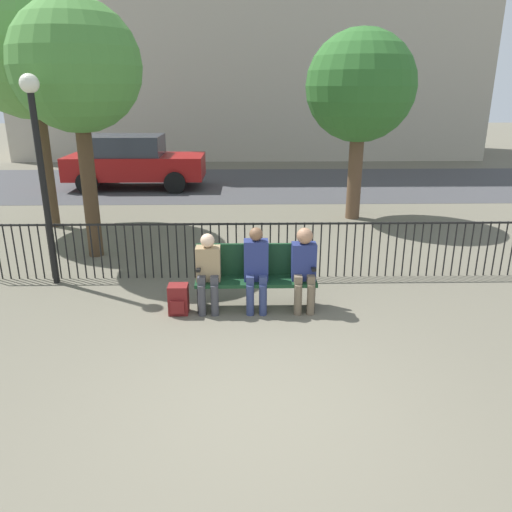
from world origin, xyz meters
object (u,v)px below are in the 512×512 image
object	(u,v)px
tree_2	(31,43)
tree_0	(360,87)
seated_person_2	(304,264)
backpack	(178,300)
seated_person_1	(256,265)
lamp_post	(38,148)
parked_car_0	(133,161)
park_bench	(256,274)
seated_person_0	(208,269)
tree_1	(76,68)

from	to	relation	value
tree_2	tree_0	bearing A→B (deg)	4.94
seated_person_2	backpack	xyz separation A→B (m)	(-1.77, -0.10, -0.48)
seated_person_2	backpack	world-z (taller)	seated_person_2
seated_person_1	tree_0	bearing A→B (deg)	64.84
backpack	tree_0	size ratio (longest dim) A/B	0.10
tree_0	lamp_post	size ratio (longest dim) A/B	1.33
tree_2	parked_car_0	distance (m)	5.51
park_bench	tree_2	distance (m)	7.23
park_bench	seated_person_0	distance (m)	0.70
tree_1	parked_car_0	distance (m)	7.10
park_bench	lamp_post	size ratio (longest dim) A/B	0.53
seated_person_2	tree_1	world-z (taller)	tree_1
park_bench	tree_2	size ratio (longest dim) A/B	0.32
backpack	tree_0	world-z (taller)	tree_0
tree_1	tree_2	world-z (taller)	tree_2
park_bench	parked_car_0	world-z (taller)	parked_car_0
seated_person_0	tree_2	bearing A→B (deg)	129.91
seated_person_2	lamp_post	bearing A→B (deg)	164.23
park_bench	lamp_post	xyz separation A→B (m)	(-3.25, 0.98, 1.68)
seated_person_2	tree_0	size ratio (longest dim) A/B	0.28
park_bench	parked_car_0	distance (m)	9.70
tree_1	tree_2	xyz separation A→B (m)	(-1.54, 2.11, 0.55)
seated_person_0	park_bench	bearing A→B (deg)	11.18
lamp_post	parked_car_0	xyz separation A→B (m)	(-0.40, 8.00, -1.33)
backpack	lamp_post	distance (m)	3.16
seated_person_2	backpack	size ratio (longest dim) A/B	2.84
tree_1	parked_car_0	size ratio (longest dim) A/B	1.07
park_bench	seated_person_2	bearing A→B (deg)	-10.75
park_bench	backpack	size ratio (longest dim) A/B	4.03
seated_person_2	lamp_post	size ratio (longest dim) A/B	0.37
tree_1	seated_person_2	bearing A→B (deg)	-34.27
seated_person_0	lamp_post	distance (m)	3.21
park_bench	backpack	bearing A→B (deg)	-168.17
tree_2	lamp_post	world-z (taller)	tree_2
seated_person_2	tree_1	bearing A→B (deg)	145.73
tree_2	seated_person_1	bearing A→B (deg)	-45.47
seated_person_2	seated_person_0	bearing A→B (deg)	-179.80
tree_2	seated_person_2	bearing A→B (deg)	-41.53
seated_person_0	lamp_post	xyz separation A→B (m)	(-2.58, 1.11, 1.54)
tree_0	tree_1	bearing A→B (deg)	-153.52
tree_0	lamp_post	world-z (taller)	tree_0
seated_person_0	parked_car_0	world-z (taller)	parked_car_0
park_bench	seated_person_1	bearing A→B (deg)	-88.43
seated_person_0	parked_car_0	distance (m)	9.59
tree_1	parked_car_0	xyz separation A→B (m)	(-0.65, 6.61, -2.50)
lamp_post	parked_car_0	distance (m)	8.12
park_bench	parked_car_0	size ratio (longest dim) A/B	0.41
seated_person_1	parked_car_0	xyz separation A→B (m)	(-3.65, 9.11, 0.17)
seated_person_0	tree_0	world-z (taller)	tree_0
park_bench	lamp_post	distance (m)	3.79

